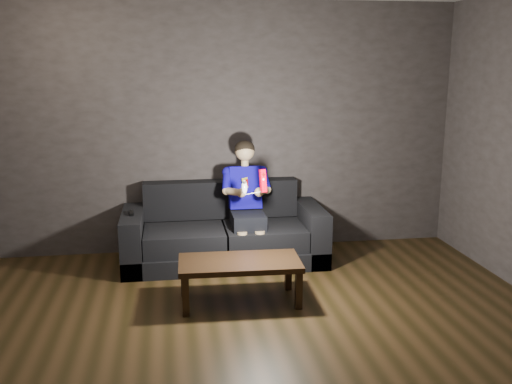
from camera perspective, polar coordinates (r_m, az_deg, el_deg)
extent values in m
plane|color=black|center=(4.24, 1.22, -16.07)|extent=(5.00, 5.00, 0.00)
cube|color=#342E2D|center=(6.23, -2.71, 6.36)|extent=(5.00, 0.04, 2.70)
cube|color=#342E2D|center=(1.49, 18.88, -15.61)|extent=(5.00, 0.04, 2.70)
cube|color=black|center=(6.03, -3.19, -6.15)|extent=(2.07, 0.90, 0.18)
cube|color=black|center=(5.86, -7.17, -4.77)|extent=(0.81, 0.63, 0.22)
cube|color=black|center=(5.93, 0.88, -4.44)|extent=(0.81, 0.63, 0.22)
cube|color=black|center=(6.22, -3.55, -0.68)|extent=(1.66, 0.21, 0.41)
cube|color=black|center=(5.96, -12.20, -4.70)|extent=(0.21, 0.90, 0.57)
cube|color=black|center=(6.13, 5.53, -3.99)|extent=(0.21, 0.90, 0.57)
cube|color=black|center=(5.83, -0.81, -2.84)|extent=(0.33, 0.42, 0.15)
cube|color=#110696|center=(5.98, -1.11, 0.49)|extent=(0.33, 0.24, 0.46)
cube|color=yellow|center=(5.87, -0.99, 0.92)|extent=(0.10, 0.10, 0.11)
cube|color=#CA0D00|center=(5.87, -0.99, 0.92)|extent=(0.07, 0.07, 0.07)
cylinder|color=#D9B17B|center=(5.93, -1.13, 2.89)|extent=(0.08, 0.08, 0.07)
sphere|color=#D9B17B|center=(5.91, -1.13, 4.11)|extent=(0.20, 0.20, 0.20)
ellipsoid|color=black|center=(5.91, -1.15, 4.33)|extent=(0.21, 0.21, 0.18)
cylinder|color=#110696|center=(5.87, -3.01, 1.06)|extent=(0.09, 0.25, 0.21)
cylinder|color=#110696|center=(5.92, 0.94, 1.19)|extent=(0.09, 0.25, 0.21)
cylinder|color=#D9B17B|center=(5.71, -2.21, 0.24)|extent=(0.15, 0.26, 0.11)
cylinder|color=#D9B17B|center=(5.75, 0.74, 0.34)|extent=(0.15, 0.26, 0.11)
sphere|color=#D9B17B|center=(5.62, -1.48, -0.08)|extent=(0.09, 0.09, 0.09)
sphere|color=#D9B17B|center=(5.64, 0.31, -0.02)|extent=(0.09, 0.09, 0.09)
cylinder|color=#D9B17B|center=(5.69, -1.38, -5.83)|extent=(0.10, 0.10, 0.38)
cylinder|color=#D9B17B|center=(5.71, 0.39, -5.75)|extent=(0.10, 0.10, 0.38)
cube|color=red|center=(5.38, 0.71, 1.13)|extent=(0.07, 0.09, 0.22)
cube|color=#6B0C07|center=(5.34, 0.75, 1.73)|extent=(0.04, 0.02, 0.03)
cylinder|color=white|center=(5.36, 0.75, 0.92)|extent=(0.02, 0.01, 0.02)
ellipsoid|color=white|center=(5.37, -1.17, 0.49)|extent=(0.06, 0.09, 0.14)
cylinder|color=black|center=(5.33, -1.12, 0.97)|extent=(0.03, 0.01, 0.02)
cube|color=black|center=(5.84, -12.37, -2.05)|extent=(0.05, 0.16, 0.03)
cube|color=black|center=(5.88, -12.35, -1.78)|extent=(0.02, 0.02, 0.00)
cube|color=black|center=(4.96, -1.65, -7.11)|extent=(1.06, 0.56, 0.05)
cube|color=black|center=(4.80, -7.06, -10.36)|extent=(0.06, 0.06, 0.33)
cube|color=black|center=(4.91, 4.29, -9.74)|extent=(0.06, 0.06, 0.33)
cube|color=black|center=(5.19, -7.21, -8.51)|extent=(0.06, 0.06, 0.33)
cube|color=black|center=(5.30, 3.24, -8.00)|extent=(0.06, 0.06, 0.33)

